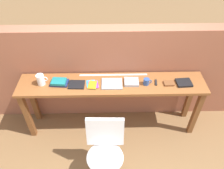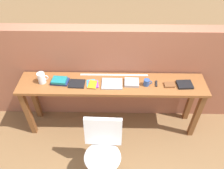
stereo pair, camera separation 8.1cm
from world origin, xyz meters
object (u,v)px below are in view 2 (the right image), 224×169
book_open_centre (112,84)px  mug (147,82)px  pamphlet_pile_colourful (93,84)px  leather_journal_brown (169,85)px  book_repair_rightmost (185,85)px  pitcher_white (42,78)px  chair_white_moulded (103,148)px  multitool_folded (156,84)px  book_stack_leftmost (60,81)px  magazine_cycling (77,84)px

book_open_centre → mug: (0.45, -0.01, 0.04)m
pamphlet_pile_colourful → leather_journal_brown: size_ratio=1.53×
leather_journal_brown → book_repair_rightmost: size_ratio=0.66×
pitcher_white → leather_journal_brown: (1.67, -0.03, -0.07)m
leather_journal_brown → book_repair_rightmost: book_repair_rightmost is taller
pitcher_white → book_open_centre: bearing=-1.5°
chair_white_moulded → multitool_folded: size_ratio=8.10×
pitcher_white → multitool_folded: (1.51, -0.01, -0.07)m
pitcher_white → book_open_centre: size_ratio=0.68×
leather_journal_brown → multitool_folded: bearing=169.1°
mug → book_repair_rightmost: bearing=0.2°
mug → multitool_folded: size_ratio=1.00×
mug → book_open_centre: bearing=179.0°
book_stack_leftmost → pamphlet_pile_colourful: (0.44, -0.03, -0.02)m
pitcher_white → leather_journal_brown: 1.68m
book_stack_leftmost → mug: 1.15m
chair_white_moulded → book_open_centre: size_ratio=3.29×
magazine_cycling → book_repair_rightmost: bearing=2.2°
book_stack_leftmost → book_open_centre: (0.70, -0.02, -0.02)m
mug → leather_journal_brown: (0.30, -0.00, -0.03)m
pitcher_white → leather_journal_brown: bearing=-1.2°
magazine_cycling → multitool_folded: 1.05m
pitcher_white → book_open_centre: pitcher_white is taller
chair_white_moulded → book_open_centre: (0.10, 0.74, 0.36)m
magazine_cycling → book_repair_rightmost: 1.42m
book_stack_leftmost → multitool_folded: 1.28m
leather_journal_brown → mug: bearing=177.0°
chair_white_moulded → book_open_centre: 0.83m
pitcher_white → book_stack_leftmost: (0.23, -0.00, -0.05)m
chair_white_moulded → book_repair_rightmost: 1.33m
pitcher_white → book_open_centre: 0.93m
magazine_cycling → book_open_centre: (0.47, 0.01, 0.00)m
pamphlet_pile_colourful → mug: mug is taller
magazine_cycling → book_repair_rightmost: (1.42, 0.00, 0.01)m
book_open_centre → leather_journal_brown: size_ratio=2.09×
chair_white_moulded → book_stack_leftmost: book_stack_leftmost is taller
chair_white_moulded → leather_journal_brown: size_ratio=6.86×
pamphlet_pile_colourful → multitool_folded: 0.84m
book_stack_leftmost → magazine_cycling: bearing=-7.2°
book_stack_leftmost → book_repair_rightmost: size_ratio=1.22×
leather_journal_brown → book_repair_rightmost: (0.20, 0.01, 0.00)m
book_stack_leftmost → book_open_centre: book_stack_leftmost is taller
pitcher_white → book_repair_rightmost: 1.88m
pamphlet_pile_colourful → book_open_centre: bearing=2.0°
mug → multitool_folded: 0.14m
chair_white_moulded → mug: bearing=53.1°
chair_white_moulded → pitcher_white: size_ratio=4.85×
pitcher_white → multitool_folded: size_ratio=1.67×
book_open_centre → mug: bearing=-0.6°
pamphlet_pile_colourful → leather_journal_brown: 1.00m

